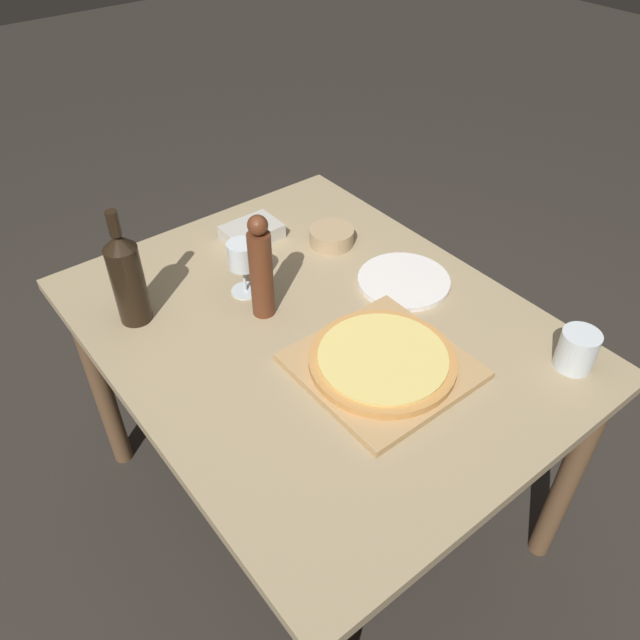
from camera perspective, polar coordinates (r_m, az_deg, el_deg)
name	(u,v)px	position (r m, az deg, el deg)	size (l,w,h in m)	color
ground_plane	(318,499)	(2.11, -0.18, -16.02)	(12.00, 12.00, 0.00)	#2D2823
dining_table	(317,354)	(1.60, -0.23, -3.12)	(0.96, 1.22, 0.75)	#9E8966
cutting_board	(382,366)	(1.42, 5.70, -4.22)	(0.35, 0.35, 0.02)	tan
pizza	(383,360)	(1.41, 5.75, -3.63)	(0.33, 0.33, 0.02)	#C68947
wine_bottle	(127,277)	(1.54, -17.23, 3.77)	(0.08, 0.08, 0.30)	black
pepper_mill	(261,269)	(1.49, -5.42, 4.68)	(0.06, 0.06, 0.28)	#5B2D19
wine_glass	(242,258)	(1.58, -7.10, 5.65)	(0.08, 0.08, 0.15)	silver
small_bowl	(332,236)	(1.80, 1.07, 7.65)	(0.13, 0.13, 0.05)	tan
drinking_tumbler	(577,350)	(1.51, 22.45, -2.53)	(0.09, 0.09, 0.10)	silver
dinner_plate	(404,281)	(1.67, 7.67, 3.57)	(0.25, 0.25, 0.01)	white
food_container	(252,232)	(1.84, -6.25, 7.99)	(0.16, 0.12, 0.04)	#BCB7AD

